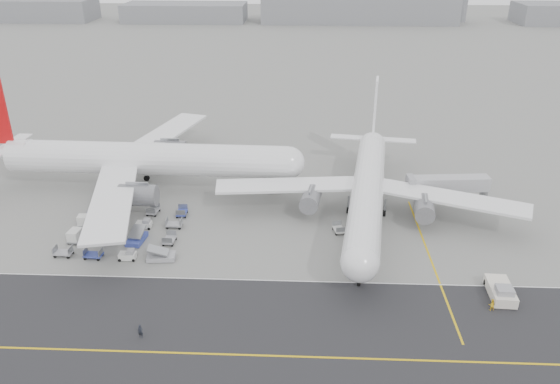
{
  "coord_description": "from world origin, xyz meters",
  "views": [
    {
      "loc": [
        9.68,
        -68.76,
        45.88
      ],
      "look_at": [
        6.11,
        12.0,
        7.67
      ],
      "focal_mm": 35.0,
      "sensor_mm": 36.0,
      "label": 1
    }
  ],
  "objects_px": {
    "airliner_b": "(368,187)",
    "pushback_tug": "(501,291)",
    "airliner_a": "(140,159)",
    "ground_crew_b": "(492,305)",
    "ground_crew_a": "(140,331)",
    "jet_bridge": "(449,185)"
  },
  "relations": [
    {
      "from": "ground_crew_a",
      "to": "ground_crew_b",
      "type": "relative_size",
      "value": 1.1
    },
    {
      "from": "pushback_tug",
      "to": "jet_bridge",
      "type": "xyz_separation_m",
      "value": [
        -0.88,
        28.44,
        3.2
      ]
    },
    {
      "from": "airliner_a",
      "to": "pushback_tug",
      "type": "relative_size",
      "value": 7.63
    },
    {
      "from": "airliner_b",
      "to": "airliner_a",
      "type": "bearing_deg",
      "value": 175.78
    },
    {
      "from": "pushback_tug",
      "to": "ground_crew_b",
      "type": "bearing_deg",
      "value": -122.88
    },
    {
      "from": "jet_bridge",
      "to": "ground_crew_b",
      "type": "height_order",
      "value": "jet_bridge"
    },
    {
      "from": "airliner_b",
      "to": "pushback_tug",
      "type": "bearing_deg",
      "value": -47.36
    },
    {
      "from": "pushback_tug",
      "to": "ground_crew_a",
      "type": "relative_size",
      "value": 4.45
    },
    {
      "from": "pushback_tug",
      "to": "airliner_b",
      "type": "bearing_deg",
      "value": 127.12
    },
    {
      "from": "airliner_b",
      "to": "jet_bridge",
      "type": "relative_size",
      "value": 3.46
    },
    {
      "from": "airliner_b",
      "to": "jet_bridge",
      "type": "xyz_separation_m",
      "value": [
        15.47,
        4.6,
        -1.35
      ]
    },
    {
      "from": "ground_crew_b",
      "to": "ground_crew_a",
      "type": "bearing_deg",
      "value": 0.61
    },
    {
      "from": "ground_crew_b",
      "to": "airliner_a",
      "type": "bearing_deg",
      "value": -41.2
    },
    {
      "from": "airliner_b",
      "to": "pushback_tug",
      "type": "relative_size",
      "value": 6.54
    },
    {
      "from": "jet_bridge",
      "to": "ground_crew_a",
      "type": "relative_size",
      "value": 8.42
    },
    {
      "from": "pushback_tug",
      "to": "jet_bridge",
      "type": "relative_size",
      "value": 0.53
    },
    {
      "from": "airliner_a",
      "to": "airliner_b",
      "type": "relative_size",
      "value": 1.17
    },
    {
      "from": "airliner_a",
      "to": "jet_bridge",
      "type": "relative_size",
      "value": 4.03
    },
    {
      "from": "jet_bridge",
      "to": "ground_crew_b",
      "type": "relative_size",
      "value": 9.24
    },
    {
      "from": "ground_crew_a",
      "to": "airliner_a",
      "type": "bearing_deg",
      "value": 116.61
    },
    {
      "from": "pushback_tug",
      "to": "ground_crew_a",
      "type": "xyz_separation_m",
      "value": [
        -47.86,
        -10.63,
        -0.04
      ]
    },
    {
      "from": "airliner_a",
      "to": "ground_crew_b",
      "type": "relative_size",
      "value": 37.21
    }
  ]
}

